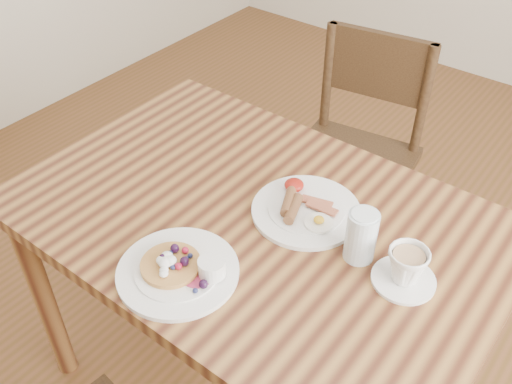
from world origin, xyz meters
TOP-DOWN VIEW (x-y plane):
  - ground at (0.00, 0.00)m, footprint 5.00×5.00m
  - dining_table at (0.00, 0.00)m, footprint 1.20×0.80m
  - chair_far at (-0.11, 0.73)m, footprint 0.48×0.48m
  - pancake_plate at (-0.01, -0.26)m, footprint 0.27×0.27m
  - breakfast_plate at (0.09, 0.08)m, footprint 0.27×0.27m
  - teacup_saucer at (0.39, 0.02)m, footprint 0.14×0.14m
  - water_glass at (0.27, 0.03)m, footprint 0.07×0.07m

SIDE VIEW (x-z plane):
  - ground at x=0.00m, z-range 0.00..0.00m
  - chair_far at x=-0.11m, z-range 0.05..0.93m
  - dining_table at x=0.00m, z-range 0.28..1.03m
  - breakfast_plate at x=0.09m, z-range 0.74..0.78m
  - pancake_plate at x=-0.01m, z-range 0.74..0.79m
  - teacup_saucer at x=0.39m, z-range 0.75..0.84m
  - water_glass at x=0.27m, z-range 0.75..0.88m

